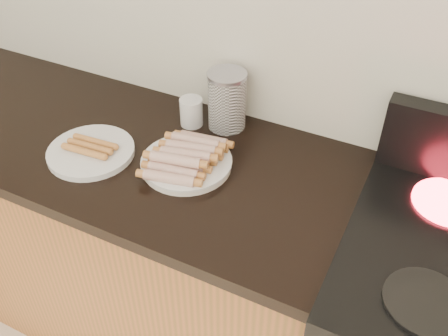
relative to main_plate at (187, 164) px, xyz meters
The scene contains 10 objects.
cabinet_base 0.79m from the main_plate, behind, with size 2.20×0.59×0.86m, color brown.
counter_slab 0.63m from the main_plate, behind, with size 2.20×0.62×0.04m, color black.
burner_near_left 0.71m from the main_plate, 14.91° to the right, with size 0.18×0.18×0.01m, color black.
burner_far_left 0.70m from the main_plate, 13.01° to the left, with size 0.18×0.18×0.01m, color #FF1E2D.
main_plate is the anchor object (origin of this frame).
side_plate 0.29m from the main_plate, 164.60° to the right, with size 0.25×0.25×0.02m, color white.
hotdog_pile 0.03m from the main_plate, 91.79° to the left, with size 0.14×0.25×0.06m.
plain_sausages 0.29m from the main_plate, 164.60° to the right, with size 0.14×0.08×0.02m.
canister 0.25m from the main_plate, 87.00° to the left, with size 0.12×0.12×0.19m.
mug 0.22m from the main_plate, 115.36° to the left, with size 0.07×0.07×0.09m, color white.
Camera 1 is at (0.51, 0.76, 1.80)m, focal length 40.00 mm.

